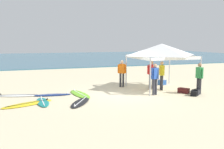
% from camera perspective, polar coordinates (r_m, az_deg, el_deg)
% --- Properties ---
extents(ground_plane, '(80.00, 80.00, 0.00)m').
position_cam_1_polar(ground_plane, '(14.39, 2.89, -4.33)').
color(ground_plane, beige).
extents(sea, '(80.00, 36.00, 0.10)m').
position_cam_1_polar(sea, '(45.81, -13.22, 3.56)').
color(sea, '#386B84').
rests_on(sea, ground).
extents(canopy_tent, '(3.35, 3.35, 2.75)m').
position_cam_1_polar(canopy_tent, '(15.98, 10.79, 5.35)').
color(canopy_tent, '#B7B7BC').
rests_on(canopy_tent, ground).
extents(surfboard_black, '(1.63, 2.26, 0.19)m').
position_cam_1_polar(surfboard_black, '(12.46, -6.93, -6.04)').
color(surfboard_black, black).
rests_on(surfboard_black, ground).
extents(surfboard_white, '(2.36, 1.16, 0.19)m').
position_cam_1_polar(surfboard_white, '(14.76, -19.68, -4.32)').
color(surfboard_white, white).
rests_on(surfboard_white, ground).
extents(surfboard_teal, '(0.55, 2.05, 0.19)m').
position_cam_1_polar(surfboard_teal, '(12.85, -14.91, -5.82)').
color(surfboard_teal, '#19847F').
rests_on(surfboard_teal, ground).
extents(surfboard_lime, '(0.94, 2.56, 0.19)m').
position_cam_1_polar(surfboard_lime, '(14.36, -7.02, -4.26)').
color(surfboard_lime, '#7AD12D').
rests_on(surfboard_lime, ground).
extents(surfboard_navy, '(2.08, 0.83, 0.19)m').
position_cam_1_polar(surfboard_navy, '(14.42, -12.95, -4.34)').
color(surfboard_navy, navy).
rests_on(surfboard_navy, ground).
extents(surfboard_yellow, '(2.53, 1.64, 0.19)m').
position_cam_1_polar(surfboard_yellow, '(12.68, -17.89, -6.12)').
color(surfboard_yellow, yellow).
rests_on(surfboard_yellow, ground).
extents(person_green, '(0.25, 0.55, 1.71)m').
position_cam_1_polar(person_green, '(15.10, 18.53, -0.35)').
color(person_green, '#2D2D33').
rests_on(person_green, ground).
extents(person_orange, '(0.48, 0.38, 1.71)m').
position_cam_1_polar(person_orange, '(16.48, 2.18, 0.64)').
color(person_orange, '#2D2D33').
rests_on(person_orange, ground).
extents(person_yellow, '(0.29, 0.54, 1.71)m').
position_cam_1_polar(person_yellow, '(15.80, 10.81, 0.23)').
color(person_yellow, '#2D2D33').
rests_on(person_yellow, ground).
extents(person_red, '(0.44, 0.40, 1.71)m').
position_cam_1_polar(person_red, '(16.09, 8.65, 0.40)').
color(person_red, '#383842').
rests_on(person_red, ground).
extents(person_blue, '(0.53, 0.32, 1.71)m').
position_cam_1_polar(person_blue, '(14.22, 9.36, -0.52)').
color(person_blue, '#383842').
rests_on(person_blue, ground).
extents(gear_bag_near_tent, '(0.65, 0.65, 0.28)m').
position_cam_1_polar(gear_bag_near_tent, '(14.69, 17.50, -3.86)').
color(gear_bag_near_tent, black).
rests_on(gear_bag_near_tent, ground).
extents(gear_bag_by_pole, '(0.59, 0.68, 0.28)m').
position_cam_1_polar(gear_bag_by_pole, '(15.22, 15.37, -3.41)').
color(gear_bag_by_pole, '#4C1919').
rests_on(gear_bag_by_pole, ground).
extents(gear_bag_on_sand, '(0.67, 0.62, 0.28)m').
position_cam_1_polar(gear_bag_on_sand, '(14.93, 17.91, -3.71)').
color(gear_bag_on_sand, '#232328').
rests_on(gear_bag_on_sand, ground).
extents(cooler_box, '(0.50, 0.36, 0.39)m').
position_cam_1_polar(cooler_box, '(17.75, 10.87, -1.58)').
color(cooler_box, '#2D60B7').
rests_on(cooler_box, ground).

